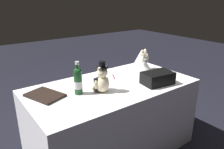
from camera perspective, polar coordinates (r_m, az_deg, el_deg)
name	(u,v)px	position (r m, az deg, el deg)	size (l,w,h in m)	color
ground_plane	(112,148)	(2.37, 0.00, -18.58)	(12.00, 12.00, 0.00)	black
reception_table	(112,118)	(2.17, 0.00, -11.29)	(1.53, 0.80, 0.70)	white
teddy_bear_groom	(102,81)	(1.84, -2.68, -1.58)	(0.16, 0.14, 0.27)	beige
teddy_bear_bride	(142,60)	(2.44, 7.85, 3.63)	(0.18, 0.21, 0.22)	white
champagne_bottle	(78,81)	(1.81, -8.79, -1.56)	(0.07, 0.07, 0.28)	#17481E
signing_pen	(113,76)	(2.21, 0.37, -0.45)	(0.08, 0.13, 0.01)	maroon
gift_case_black	(158,78)	(2.06, 11.71, -0.90)	(0.30, 0.22, 0.11)	black
guestbook	(45,95)	(1.86, -17.00, -5.16)	(0.20, 0.30, 0.02)	black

